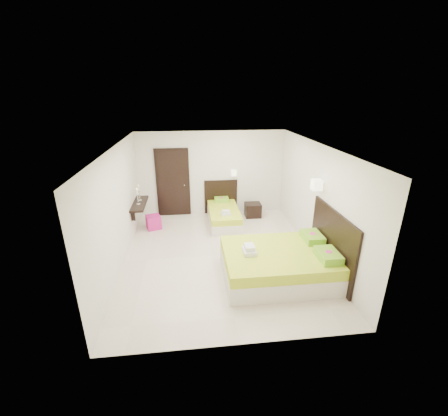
{
  "coord_description": "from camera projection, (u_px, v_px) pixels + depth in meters",
  "views": [
    {
      "loc": [
        -0.66,
        -6.26,
        3.68
      ],
      "look_at": [
        0.1,
        0.3,
        1.1
      ],
      "focal_mm": 24.0,
      "sensor_mm": 36.0,
      "label": 1
    }
  ],
  "objects": [
    {
      "name": "bed_single",
      "position": [
        224.0,
        214.0,
        8.95
      ],
      "size": [
        1.04,
        1.74,
        1.44
      ],
      "color": "beige",
      "rests_on": "ground"
    },
    {
      "name": "floor",
      "position": [
        221.0,
        255.0,
        7.21
      ],
      "size": [
        5.5,
        5.5,
        0.0
      ],
      "primitive_type": "plane",
      "color": "beige",
      "rests_on": "ground"
    },
    {
      "name": "console_shelf",
      "position": [
        139.0,
        204.0,
        8.17
      ],
      "size": [
        0.35,
        1.2,
        0.78
      ],
      "color": "black",
      "rests_on": "ground"
    },
    {
      "name": "bed_double",
      "position": [
        282.0,
        262.0,
        6.29
      ],
      "size": [
        2.3,
        1.95,
        1.9
      ],
      "color": "beige",
      "rests_on": "ground"
    },
    {
      "name": "nightstand",
      "position": [
        253.0,
        210.0,
        9.37
      ],
      "size": [
        0.48,
        0.43,
        0.43
      ],
      "primitive_type": "cube",
      "rotation": [
        0.0,
        0.0,
        -0.01
      ],
      "color": "black",
      "rests_on": "ground"
    },
    {
      "name": "door",
      "position": [
        173.0,
        183.0,
        9.19
      ],
      "size": [
        1.02,
        0.15,
        2.14
      ],
      "color": "black",
      "rests_on": "ground"
    },
    {
      "name": "ottoman",
      "position": [
        154.0,
        222.0,
        8.56
      ],
      "size": [
        0.48,
        0.48,
        0.38
      ],
      "primitive_type": "cube",
      "rotation": [
        0.0,
        0.0,
        0.31
      ],
      "color": "#AF176A",
      "rests_on": "ground"
    }
  ]
}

